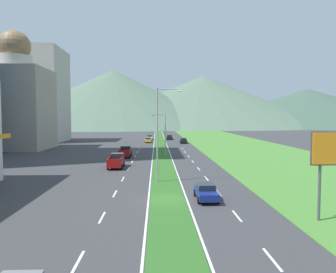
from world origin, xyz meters
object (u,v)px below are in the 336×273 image
object	(u,v)px
street_lamp_far	(159,128)
car_2	(169,137)
car_1	(183,141)
pickup_truck_1	(125,152)
street_lamp_mid	(164,132)
pickup_truck_0	(116,161)
car_4	(148,140)
car_5	(150,138)
street_lamp_near	(160,129)
car_3	(206,192)

from	to	relation	value
street_lamp_far	car_2	xyz separation A→B (m)	(3.69, 22.97, -3.91)
car_1	pickup_truck_1	bearing A→B (deg)	-23.36
street_lamp_mid	pickup_truck_0	world-z (taller)	street_lamp_mid
car_2	car_4	bearing A→B (deg)	-29.22
car_2	car_5	world-z (taller)	car_5
street_lamp_mid	car_1	size ratio (longest dim) A/B	1.90
car_4	car_5	size ratio (longest dim) A/B	1.03
pickup_truck_0	pickup_truck_1	distance (m)	12.54
street_lamp_near	car_1	xyz separation A→B (m)	(7.32, 54.82, -5.37)
street_lamp_far	car_3	xyz separation A→B (m)	(3.95, -54.72, -3.98)
car_5	pickup_truck_0	bearing A→B (deg)	176.27
street_lamp_far	car_4	bearing A→B (deg)	105.12
street_lamp_near	pickup_truck_1	bearing A→B (deg)	104.83
street_lamp_far	pickup_truck_1	bearing A→B (deg)	-105.49
car_3	car_2	bearing A→B (deg)	-179.81
car_4	car_3	bearing A→B (deg)	-173.98
car_3	pickup_truck_0	bearing A→B (deg)	-151.18
car_2	pickup_truck_0	bearing A→B (deg)	-9.90
street_lamp_far	car_4	size ratio (longest dim) A/B	1.98
car_1	street_lamp_near	bearing A→B (deg)	-7.60
street_lamp_near	car_1	bearing A→B (deg)	82.40
street_lamp_near	car_3	world-z (taller)	street_lamp_near
car_3	pickup_truck_1	distance (m)	33.25
street_lamp_near	car_2	size ratio (longest dim) A/B	2.59
car_3	pickup_truck_0	distance (m)	21.75
street_lamp_far	car_4	xyz separation A→B (m)	(-2.98, 11.03, -3.99)
car_2	car_3	size ratio (longest dim) A/B	0.94
street_lamp_near	pickup_truck_0	bearing A→B (deg)	120.11
car_5	pickup_truck_0	size ratio (longest dim) A/B	0.74
car_4	pickup_truck_0	distance (m)	46.83
street_lamp_near	street_lamp_far	xyz separation A→B (m)	(0.19, 46.61, -1.42)
street_lamp_far	car_5	world-z (taller)	street_lamp_far
street_lamp_mid	street_lamp_near	bearing A→B (deg)	-92.44
street_lamp_near	street_lamp_mid	xyz separation A→B (m)	(0.99, 23.28, -1.46)
street_lamp_far	pickup_truck_0	bearing A→B (deg)	-100.39
pickup_truck_0	pickup_truck_1	xyz separation A→B (m)	(0.13, 12.54, 0.00)
car_2	pickup_truck_1	xyz separation A→B (m)	(-10.10, -46.09, 0.18)
street_lamp_far	car_1	size ratio (longest dim) A/B	1.92
pickup_truck_1	street_lamp_far	bearing A→B (deg)	-15.49
street_lamp_mid	street_lamp_far	distance (m)	23.34
car_2	car_4	world-z (taller)	car_2
car_3	street_lamp_near	bearing A→B (deg)	-152.97
car_3	car_4	bearing A→B (deg)	-173.98
car_2	car_5	xyz separation A→B (m)	(-6.49, -1.28, 0.00)
car_1	pickup_truck_0	size ratio (longest dim) A/B	0.79
car_1	car_4	world-z (taller)	car_1
car_5	street_lamp_far	bearing A→B (deg)	-172.63
street_lamp_far	car_5	xyz separation A→B (m)	(-2.80, 21.68, -3.91)
street_lamp_far	car_3	bearing A→B (deg)	-85.87
car_4	pickup_truck_1	world-z (taller)	pickup_truck_1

